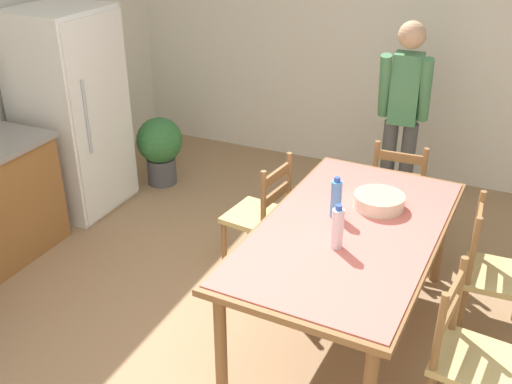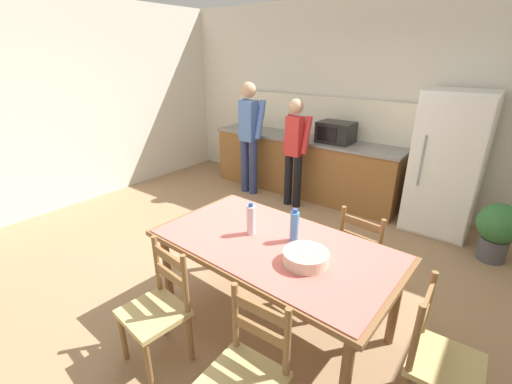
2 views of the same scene
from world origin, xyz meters
name	(u,v)px [view 2 (image 2 of 2)]	position (x,y,z in m)	size (l,w,h in m)	color
ground_plane	(251,268)	(0.00, 0.00, 0.00)	(8.32, 8.32, 0.00)	#9E7A56
wall_back	(361,103)	(0.00, 2.66, 1.45)	(6.52, 0.12, 2.90)	silver
wall_left	(74,105)	(-3.26, 0.00, 1.45)	(0.12, 5.20, 2.90)	silver
kitchen_counter	(303,165)	(-0.69, 2.23, 0.46)	(3.10, 0.66, 0.92)	brown
counter_splashback	(315,115)	(-0.69, 2.54, 1.22)	(3.06, 0.03, 0.60)	#EFE8CB
refrigerator	(447,164)	(1.35, 2.19, 0.88)	(0.77, 0.73, 1.76)	white
microwave	(336,132)	(-0.16, 2.21, 1.07)	(0.50, 0.39, 0.30)	black
dining_table	(274,251)	(0.63, -0.51, 0.70)	(1.93, 1.12, 0.78)	brown
bottle_near_centre	(251,220)	(0.39, -0.50, 0.90)	(0.07, 0.07, 0.27)	silver
bottle_off_centre	(294,226)	(0.73, -0.38, 0.90)	(0.07, 0.07, 0.27)	#4C8ED6
serving_bowl	(306,256)	(0.96, -0.60, 0.83)	(0.32, 0.32, 0.09)	beige
chair_side_near_left	(158,309)	(0.17, -1.30, 0.44)	(0.46, 0.44, 0.91)	olive
chair_head_end	(439,360)	(1.87, -0.56, 0.44)	(0.41, 0.43, 0.91)	olive
chair_side_far_right	(364,255)	(1.09, 0.28, 0.44)	(0.47, 0.45, 0.91)	olive
chair_side_near_right	(247,375)	(1.02, -1.34, 0.44)	(0.44, 0.42, 0.91)	olive
person_at_sink	(249,133)	(-1.38, 1.71, 0.99)	(0.44, 0.30, 1.75)	navy
person_at_counter	(294,148)	(-0.53, 1.69, 0.89)	(0.40, 0.27, 1.57)	black
potted_plant	(498,228)	(2.01, 1.76, 0.39)	(0.44, 0.44, 0.67)	#4C4C51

